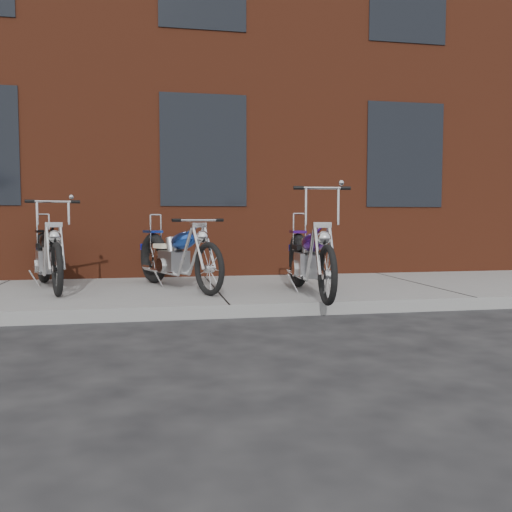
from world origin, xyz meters
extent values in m
plane|color=black|center=(0.00, 0.00, 0.00)|extent=(120.00, 120.00, 0.00)
cube|color=gray|center=(0.00, 1.50, 0.07)|extent=(22.00, 3.00, 0.15)
cube|color=#5F2614|center=(0.00, 8.00, 4.00)|extent=(22.00, 10.00, 8.00)
torus|color=black|center=(1.14, 1.24, 0.52)|extent=(0.20, 0.75, 0.75)
torus|color=black|center=(1.03, -0.39, 0.49)|extent=(0.12, 0.68, 0.67)
cube|color=gray|center=(1.10, 0.58, 0.51)|extent=(0.32, 0.43, 0.31)
ellipsoid|color=#471683|center=(1.08, 0.29, 0.81)|extent=(0.31, 0.59, 0.32)
cube|color=black|center=(1.11, 0.84, 0.72)|extent=(0.27, 0.31, 0.06)
cylinder|color=silver|center=(1.04, -0.26, 0.76)|extent=(0.06, 0.30, 0.56)
cylinder|color=silver|center=(1.05, -0.13, 1.45)|extent=(0.57, 0.07, 0.03)
cylinder|color=silver|center=(1.14, 1.15, 0.92)|extent=(0.02, 0.02, 0.50)
cylinder|color=silver|center=(1.24, 0.79, 0.38)|extent=(0.11, 0.93, 0.05)
torus|color=black|center=(-0.75, 2.09, 0.52)|extent=(0.44, 0.73, 0.74)
torus|color=black|center=(-0.09, 0.62, 0.48)|extent=(0.34, 0.64, 0.67)
cube|color=gray|center=(-0.48, 1.49, 0.51)|extent=(0.43, 0.49, 0.31)
ellipsoid|color=#1D48B2|center=(-0.36, 1.23, 0.81)|extent=(0.48, 0.62, 0.31)
cube|color=beige|center=(-0.59, 1.73, 0.71)|extent=(0.34, 0.36, 0.06)
cylinder|color=silver|center=(-0.14, 0.74, 0.75)|extent=(0.16, 0.29, 0.55)
cylinder|color=silver|center=(-0.19, 0.85, 1.08)|extent=(0.53, 0.26, 0.03)
cylinder|color=silver|center=(-0.72, 2.01, 0.91)|extent=(0.03, 0.03, 0.49)
cylinder|color=silver|center=(-0.46, 1.75, 0.38)|extent=(0.43, 0.86, 0.05)
torus|color=black|center=(-2.38, 2.43, 0.52)|extent=(0.35, 0.75, 0.74)
torus|color=black|center=(-1.93, 0.87, 0.49)|extent=(0.26, 0.66, 0.67)
cube|color=gray|center=(-2.19, 1.79, 0.51)|extent=(0.39, 0.48, 0.31)
ellipsoid|color=black|center=(-2.11, 1.52, 0.81)|extent=(0.42, 0.62, 0.32)
cube|color=black|center=(-2.27, 2.05, 0.72)|extent=(0.32, 0.35, 0.06)
cylinder|color=silver|center=(-1.96, 1.00, 0.76)|extent=(0.12, 0.30, 0.56)
cylinder|color=silver|center=(-2.00, 1.12, 1.32)|extent=(0.55, 0.19, 0.03)
cylinder|color=silver|center=(-2.35, 2.35, 0.91)|extent=(0.03, 0.03, 0.49)
cylinder|color=silver|center=(-2.14, 2.05, 0.38)|extent=(0.31, 0.90, 0.05)
camera|label=1|loc=(-0.81, -5.85, 1.10)|focal=38.00mm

